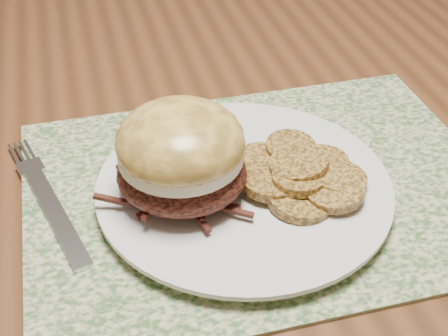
% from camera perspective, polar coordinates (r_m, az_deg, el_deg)
% --- Properties ---
extents(dining_table, '(1.50, 0.90, 0.75)m').
position_cam_1_polar(dining_table, '(0.74, -13.34, -2.24)').
color(dining_table, '#5B331A').
rests_on(dining_table, ground).
extents(placemat, '(0.45, 0.33, 0.00)m').
position_cam_1_polar(placemat, '(0.60, 3.53, -1.77)').
color(placemat, '#3D6031').
rests_on(placemat, dining_table).
extents(dinner_plate, '(0.26, 0.26, 0.02)m').
position_cam_1_polar(dinner_plate, '(0.59, 1.83, -1.91)').
color(dinner_plate, silver).
rests_on(dinner_plate, placemat).
extents(pork_sandwich, '(0.15, 0.14, 0.09)m').
position_cam_1_polar(pork_sandwich, '(0.54, -3.96, 1.20)').
color(pork_sandwich, black).
rests_on(pork_sandwich, dinner_plate).
extents(roasted_potatoes, '(0.13, 0.14, 0.03)m').
position_cam_1_polar(roasted_potatoes, '(0.58, 7.06, -0.59)').
color(roasted_potatoes, olive).
rests_on(roasted_potatoes, dinner_plate).
extents(fork, '(0.07, 0.20, 0.00)m').
position_cam_1_polar(fork, '(0.61, -15.94, -2.57)').
color(fork, silver).
rests_on(fork, placemat).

